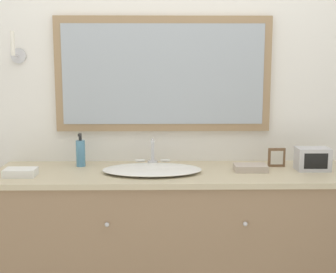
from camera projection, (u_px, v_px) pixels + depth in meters
name	position (u px, v px, depth m)	size (l,w,h in m)	color
wall_back	(173.00, 95.00, 2.88)	(8.00, 0.18, 2.55)	white
vanity_counter	(175.00, 244.00, 2.71)	(2.04, 0.56, 0.87)	#937556
sink_basin	(152.00, 169.00, 2.62)	(0.56, 0.37, 0.17)	white
soap_bottle	(81.00, 153.00, 2.76)	(0.05, 0.05, 0.20)	teal
appliance_box	(313.00, 159.00, 2.66)	(0.19, 0.12, 0.13)	#BCBCC1
picture_frame	(277.00, 157.00, 2.75)	(0.10, 0.01, 0.11)	brown
hand_towel_near_sink	(21.00, 172.00, 2.53)	(0.17, 0.11, 0.04)	white
hand_towel_far_corner	(250.00, 168.00, 2.65)	(0.18, 0.12, 0.04)	#B7A899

